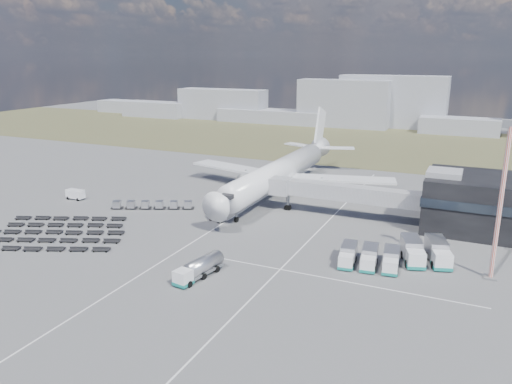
% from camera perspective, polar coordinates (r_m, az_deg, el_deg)
% --- Properties ---
extents(ground, '(420.00, 420.00, 0.00)m').
position_cam_1_polar(ground, '(89.29, -4.87, -5.13)').
color(ground, '#565659').
rests_on(ground, ground).
extents(grass_strip, '(420.00, 90.00, 0.01)m').
position_cam_1_polar(grass_strip, '(189.85, 11.69, 5.62)').
color(grass_strip, '#4E4D2E').
rests_on(grass_strip, ground).
extents(lane_markings, '(47.12, 110.00, 0.01)m').
position_cam_1_polar(lane_markings, '(87.75, 1.70, -5.45)').
color(lane_markings, silver).
rests_on(lane_markings, ground).
extents(terminal, '(30.40, 16.40, 11.00)m').
position_cam_1_polar(terminal, '(100.18, 27.26, -1.39)').
color(terminal, black).
rests_on(terminal, ground).
extents(jet_bridge, '(30.30, 3.80, 7.05)m').
position_cam_1_polar(jet_bridge, '(99.98, 8.87, 0.03)').
color(jet_bridge, '#939399').
rests_on(jet_bridge, ground).
extents(airliner, '(51.59, 64.53, 17.62)m').
position_cam_1_polar(airliner, '(115.84, 2.95, 2.44)').
color(airliner, white).
rests_on(airliner, ground).
extents(skyline, '(308.59, 24.60, 25.25)m').
position_cam_1_polar(skyline, '(224.99, 18.01, 9.10)').
color(skyline, '#9395A0').
rests_on(skyline, ground).
extents(fuel_tanker, '(3.74, 9.22, 2.90)m').
position_cam_1_polar(fuel_tanker, '(73.40, -6.55, -8.65)').
color(fuel_tanker, white).
rests_on(fuel_tanker, ground).
extents(pushback_tug, '(3.69, 2.80, 1.48)m').
position_cam_1_polar(pushback_tug, '(97.25, -4.37, -2.92)').
color(pushback_tug, white).
rests_on(pushback_tug, ground).
extents(utility_van, '(4.15, 1.91, 2.22)m').
position_cam_1_polar(utility_van, '(118.47, -19.94, -0.27)').
color(utility_van, white).
rests_on(utility_van, ground).
extents(catering_truck, '(4.21, 6.08, 2.58)m').
position_cam_1_polar(catering_truck, '(117.68, 7.64, 0.54)').
color(catering_truck, white).
rests_on(catering_truck, ground).
extents(service_trucks_near, '(9.44, 7.59, 2.65)m').
position_cam_1_polar(service_trucks_near, '(78.59, 12.82, -7.29)').
color(service_trucks_near, white).
rests_on(service_trucks_near, ground).
extents(service_trucks_far, '(8.74, 9.57, 3.18)m').
position_cam_1_polar(service_trucks_far, '(82.37, 18.78, -6.45)').
color(service_trucks_far, white).
rests_on(service_trucks_far, ground).
extents(uld_row, '(16.46, 8.46, 1.58)m').
position_cam_1_polar(uld_row, '(106.57, -11.75, -1.44)').
color(uld_row, black).
rests_on(uld_row, ground).
extents(baggage_dollies, '(29.30, 25.41, 0.68)m').
position_cam_1_polar(baggage_dollies, '(97.30, -22.20, -4.30)').
color(baggage_dollies, black).
rests_on(baggage_dollies, ground).
extents(floodlight_mast, '(2.15, 1.76, 22.85)m').
position_cam_1_polar(floodlight_mast, '(77.05, 26.17, -1.10)').
color(floodlight_mast, red).
rests_on(floodlight_mast, ground).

